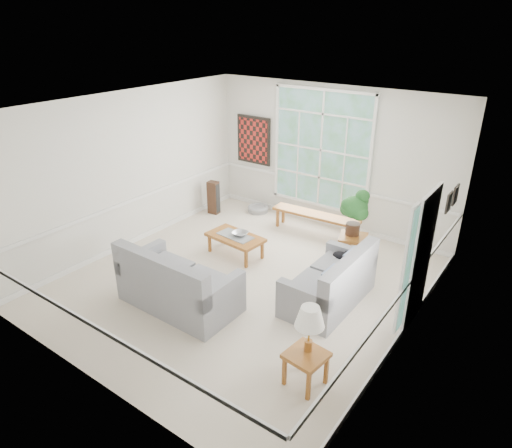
% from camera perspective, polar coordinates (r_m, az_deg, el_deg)
% --- Properties ---
extents(floor, '(5.50, 6.00, 0.01)m').
position_cam_1_polar(floor, '(8.02, -1.43, -7.18)').
color(floor, beige).
rests_on(floor, ground).
extents(ceiling, '(5.50, 6.00, 0.02)m').
position_cam_1_polar(ceiling, '(6.92, -1.69, 14.47)').
color(ceiling, white).
rests_on(ceiling, ground).
extents(wall_back, '(5.50, 0.02, 3.00)m').
position_cam_1_polar(wall_back, '(9.76, 9.25, 8.15)').
color(wall_back, silver).
rests_on(wall_back, ground).
extents(wall_front, '(5.50, 0.02, 3.00)m').
position_cam_1_polar(wall_front, '(5.51, -20.88, -6.80)').
color(wall_front, silver).
rests_on(wall_front, ground).
extents(wall_left, '(0.02, 6.00, 3.00)m').
position_cam_1_polar(wall_left, '(9.17, -15.47, 6.49)').
color(wall_left, silver).
rests_on(wall_left, ground).
extents(wall_right, '(0.02, 6.00, 3.00)m').
position_cam_1_polar(wall_right, '(6.21, 19.14, -2.81)').
color(wall_right, silver).
rests_on(wall_right, ground).
extents(window_back, '(2.30, 0.08, 2.40)m').
position_cam_1_polar(window_back, '(9.77, 8.15, 9.15)').
color(window_back, white).
rests_on(window_back, wall_back).
extents(entry_door, '(0.08, 0.90, 2.10)m').
position_cam_1_polar(entry_door, '(6.95, 19.85, -4.13)').
color(entry_door, white).
rests_on(entry_door, floor).
extents(door_sidelight, '(0.08, 0.26, 1.90)m').
position_cam_1_polar(door_sidelight, '(6.36, 18.28, -5.63)').
color(door_sidelight, white).
rests_on(door_sidelight, wall_right).
extents(wall_art, '(0.90, 0.06, 1.10)m').
position_cam_1_polar(wall_art, '(10.67, -0.33, 10.43)').
color(wall_art, '#5F1713').
rests_on(wall_art, wall_back).
extents(wall_frame_near, '(0.04, 0.26, 0.32)m').
position_cam_1_polar(wall_frame_near, '(7.78, 22.91, 2.53)').
color(wall_frame_near, black).
rests_on(wall_frame_near, wall_right).
extents(wall_frame_far, '(0.04, 0.26, 0.32)m').
position_cam_1_polar(wall_frame_far, '(8.15, 23.61, 3.37)').
color(wall_frame_far, black).
rests_on(wall_frame_far, wall_right).
extents(loveseat_right, '(0.90, 1.72, 0.93)m').
position_cam_1_polar(loveseat_right, '(7.34, 9.12, -6.50)').
color(loveseat_right, gray).
rests_on(loveseat_right, floor).
extents(loveseat_front, '(1.89, 0.99, 1.02)m').
position_cam_1_polar(loveseat_front, '(7.25, -9.59, -6.53)').
color(loveseat_front, gray).
rests_on(loveseat_front, floor).
extents(coffee_table, '(1.14, 0.69, 0.41)m').
position_cam_1_polar(coffee_table, '(8.75, -2.58, -2.69)').
color(coffee_table, brown).
rests_on(coffee_table, floor).
extents(pewter_bowl, '(0.38, 0.38, 0.09)m').
position_cam_1_polar(pewter_bowl, '(8.66, -2.01, -1.18)').
color(pewter_bowl, '#939398').
rests_on(pewter_bowl, coffee_table).
extents(window_bench, '(1.91, 0.48, 0.44)m').
position_cam_1_polar(window_bench, '(9.69, 7.42, 0.05)').
color(window_bench, brown).
rests_on(window_bench, floor).
extents(end_table, '(0.63, 0.63, 0.50)m').
position_cam_1_polar(end_table, '(8.73, 11.95, -2.98)').
color(end_table, brown).
rests_on(end_table, floor).
extents(houseplant, '(0.55, 0.55, 0.89)m').
position_cam_1_polar(houseplant, '(8.50, 12.17, 1.43)').
color(houseplant, '#1D4F1E').
rests_on(houseplant, end_table).
extents(side_table, '(0.51, 0.51, 0.47)m').
position_cam_1_polar(side_table, '(5.96, 6.21, -17.53)').
color(side_table, brown).
rests_on(side_table, floor).
extents(table_lamp, '(0.38, 0.38, 0.63)m').
position_cam_1_polar(table_lamp, '(5.66, 6.67, -12.93)').
color(table_lamp, silver).
rests_on(table_lamp, side_table).
extents(pet_bed, '(0.59, 0.59, 0.14)m').
position_cam_1_polar(pet_bed, '(10.73, 0.24, 1.91)').
color(pet_bed, gray).
rests_on(pet_bed, floor).
extents(floor_speaker, '(0.26, 0.22, 0.77)m').
position_cam_1_polar(floor_speaker, '(10.59, -5.34, 3.32)').
color(floor_speaker, '#372014').
rests_on(floor_speaker, floor).
extents(cat, '(0.35, 0.30, 0.14)m').
position_cam_1_polar(cat, '(7.82, 10.58, -3.90)').
color(cat, black).
rests_on(cat, loveseat_right).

